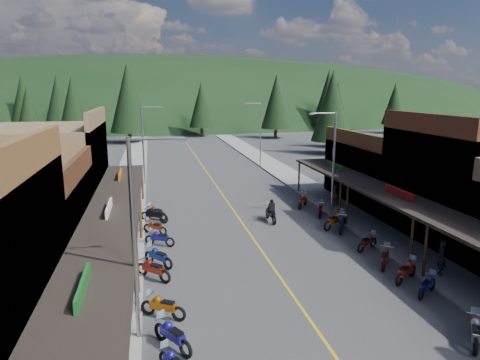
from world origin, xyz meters
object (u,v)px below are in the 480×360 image
rider_on_bike (271,212)px  pine_4 (276,101)px  streetlight_2 (332,159)px  pine_10 (73,107)px  bike_east_11 (321,209)px  bike_west_8 (158,256)px  bike_east_6 (406,270)px  pine_2 (128,98)px  bike_west_9 (160,237)px  bike_east_4 (475,331)px  bike_west_7 (153,268)px  pine_1 (58,101)px  bike_west_11 (154,214)px  streetlight_3 (259,131)px  shop_east_3 (389,173)px  bike_west_5 (172,334)px  bike_east_12 (303,200)px  pine_11 (332,106)px  pine_6 (394,104)px  pine_7 (23,101)px  bike_east_8 (367,241)px  bike_west_10 (155,226)px  pine_3 (201,105)px  bike_east_9 (341,223)px  pine_8 (29,117)px  shop_east_2 (470,186)px  pine_9 (337,109)px  bike_west_12 (156,212)px  bike_east_5 (427,285)px  pedestrian_east_b (334,194)px  pedestrian_east_a (441,258)px  bike_east_10 (335,220)px  bike_west_6 (163,305)px  bike_east_7 (385,257)px  shop_west_3 (48,174)px  pine_5 (328,96)px  streetlight_1 (144,142)px

rider_on_bike → pine_4: bearing=71.9°
streetlight_2 → pine_10: pine_10 is taller
bike_east_11 → bike_west_8: bearing=-123.6°
bike_east_6 → pine_2: bearing=161.8°
pine_10 → bike_west_9: bearing=-75.4°
bike_east_4 → bike_west_7: bearing=-177.4°
pine_1 → bike_east_4: 84.61m
bike_east_6 → bike_west_11: bearing=-168.5°
streetlight_3 → shop_east_3: bearing=-70.0°
bike_west_5 → bike_east_12: size_ratio=1.02×
bike_east_6 → rider_on_bike: size_ratio=0.90×
pine_10 → pine_11: (38.00, -12.00, 0.40)m
pine_6 → pine_10: 65.51m
bike_west_7 → rider_on_bike: size_ratio=0.96×
pine_7 → bike_east_8: size_ratio=6.45×
bike_west_10 → pine_3: bearing=28.9°
streetlight_3 → pine_10: 32.06m
bike_east_9 → rider_on_bike: (-4.12, 3.23, 0.08)m
pine_7 → pine_8: pine_7 is taller
shop_east_2 → pine_9: (10.22, 43.30, 2.86)m
pine_7 → bike_west_11: size_ratio=5.57×
bike_west_12 → shop_east_2: bearing=-66.7°
shop_east_2 → bike_east_5: size_ratio=5.79×
bike_east_12 → pedestrian_east_b: pedestrian_east_b is taller
pine_11 → pedestrian_east_a: 43.53m
bike_east_10 → bike_east_4: bearing=-30.6°
pine_7 → bike_west_10: bearing=-69.7°
bike_east_9 → pine_9: bearing=93.7°
bike_west_6 → rider_on_bike: rider_on_bike is taller
bike_west_9 → bike_west_11: bike_west_11 is taller
streetlight_2 → bike_east_12: bearing=112.7°
bike_east_4 → bike_east_7: (0.54, 7.42, -0.01)m
pine_10 → bike_east_4: (23.54, -59.01, -6.19)m
pine_11 → bike_east_4: size_ratio=5.94×
shop_east_3 → bike_east_10: size_ratio=4.73×
shop_west_3 → pine_7: size_ratio=0.87×
pine_2 → pine_6: size_ratio=1.27×
pine_8 → bike_west_12: pine_8 is taller
shop_west_3 → bike_west_11: size_ratio=4.86×
pine_1 → pine_6: 70.26m
pine_3 → pine_8: size_ratio=1.10×
pine_1 → pine_4: bearing=-13.4°
bike_west_10 → bike_west_11: (-0.01, 2.63, 0.11)m
streetlight_2 → pine_5: size_ratio=0.57×
bike_west_6 → bike_east_5: size_ratio=1.11×
bike_west_7 → bike_west_12: 10.59m
bike_east_10 → streetlight_1: bearing=-170.6°
bike_east_4 → pine_10: bearing=149.2°
streetlight_3 → pine_2: bearing=121.2°
bike_west_12 → bike_east_12: size_ratio=0.96×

